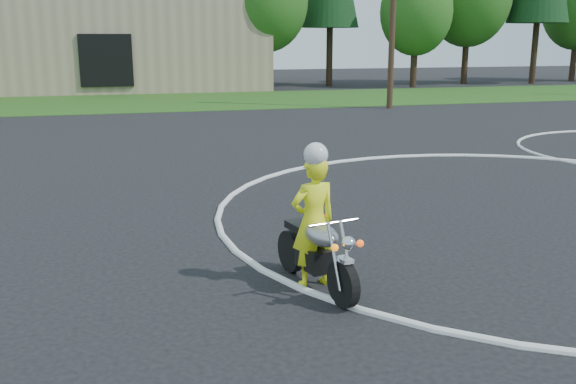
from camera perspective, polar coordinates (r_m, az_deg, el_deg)
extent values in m
cube|color=#1E4714|center=(35.34, -2.53, 8.23)|extent=(120.00, 10.00, 0.02)
torus|color=silver|center=(13.26, 20.60, -1.61)|extent=(12.12, 12.12, 0.12)
cylinder|color=black|center=(8.07, 4.93, -8.14)|extent=(0.25, 0.62, 0.60)
cylinder|color=black|center=(9.21, 0.25, -5.28)|extent=(0.25, 0.62, 0.60)
cube|color=black|center=(8.64, 2.27, -5.89)|extent=(0.39, 0.60, 0.30)
ellipsoid|color=#9D9DA2|center=(8.35, 2.98, -3.82)|extent=(0.49, 0.71, 0.28)
cube|color=black|center=(8.78, 1.32, -3.20)|extent=(0.38, 0.65, 0.10)
cylinder|color=silver|center=(7.96, 4.12, -5.71)|extent=(0.12, 0.36, 0.81)
cylinder|color=silver|center=(8.05, 5.23, -5.50)|extent=(0.12, 0.36, 0.81)
cube|color=silver|center=(7.94, 5.06, -6.02)|extent=(0.19, 0.25, 0.05)
cylinder|color=silver|center=(8.03, 4.08, -2.74)|extent=(0.70, 0.19, 0.04)
sphere|color=white|center=(7.80, 5.41, -4.59)|extent=(0.18, 0.18, 0.18)
sphere|color=orange|center=(7.73, 4.18, -4.96)|extent=(0.09, 0.09, 0.09)
sphere|color=#FF4A0C|center=(7.92, 6.44, -4.56)|extent=(0.09, 0.09, 0.09)
cylinder|color=white|center=(9.08, 1.90, -5.58)|extent=(0.25, 0.81, 0.08)
imported|color=#F6FE1A|center=(8.54, 2.27, -2.68)|extent=(0.73, 0.56, 1.78)
sphere|color=silver|center=(8.29, 2.49, 3.33)|extent=(0.32, 0.32, 0.32)
cone|color=#F8420D|center=(12.06, 2.74, -1.49)|extent=(0.22, 0.22, 0.30)
cube|color=#F8420D|center=(12.10, 2.73, -2.10)|extent=(0.24, 0.24, 0.03)
cube|color=black|center=(39.28, -15.87, 11.18)|extent=(3.00, 0.16, 3.00)
cylinder|color=#382619|center=(42.49, -1.96, 11.30)|extent=(0.44, 0.44, 3.24)
ellipsoid|color=#1E5116|center=(42.53, -2.00, 16.64)|extent=(5.40, 5.40, 6.48)
cylinder|color=#382619|center=(45.77, 3.70, 11.89)|extent=(0.44, 0.44, 3.96)
cylinder|color=#382619|center=(44.91, 11.11, 10.95)|extent=(0.44, 0.44, 2.88)
ellipsoid|color=#1E5116|center=(44.90, 11.32, 15.44)|extent=(4.80, 4.80, 5.76)
cylinder|color=#382619|center=(49.01, 15.46, 11.34)|extent=(0.44, 0.44, 3.60)
cylinder|color=#382619|center=(50.88, 21.03, 11.41)|extent=(0.44, 0.44, 4.32)
cylinder|color=#382619|center=(55.50, 24.03, 10.69)|extent=(0.44, 0.44, 3.24)
cylinder|color=#382619|center=(42.77, -7.59, 10.97)|extent=(0.44, 0.44, 2.88)
ellipsoid|color=#1E5116|center=(42.76, -7.74, 15.68)|extent=(4.80, 4.80, 5.76)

